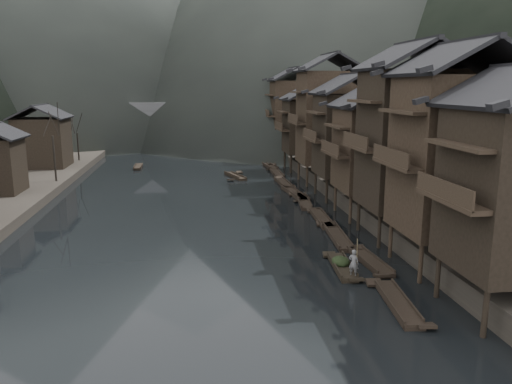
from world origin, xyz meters
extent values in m
plane|color=black|center=(0.00, 0.00, 0.00)|extent=(300.00, 300.00, 0.00)
cube|color=#2D2823|center=(35.00, 40.00, 0.90)|extent=(40.00, 200.00, 1.80)
cylinder|color=black|center=(14.20, -10.40, 1.30)|extent=(0.30, 0.30, 2.90)
cylinder|color=black|center=(14.20, -5.60, 1.30)|extent=(0.30, 0.30, 2.90)
cylinder|color=black|center=(16.95, -5.60, 1.30)|extent=(0.30, 0.30, 2.90)
cube|color=black|center=(13.30, -8.00, 6.42)|extent=(1.20, 5.70, 0.25)
cylinder|color=black|center=(14.20, -3.40, 1.30)|extent=(0.30, 0.30, 2.90)
cylinder|color=black|center=(14.20, 1.40, 1.30)|extent=(0.30, 0.30, 2.90)
cylinder|color=black|center=(16.95, -3.40, 1.30)|extent=(0.30, 0.30, 2.90)
cylinder|color=black|center=(16.95, 1.40, 1.30)|extent=(0.30, 0.30, 2.90)
cube|color=black|center=(17.30, -1.00, 7.69)|extent=(7.00, 6.00, 10.19)
cube|color=black|center=(13.30, -1.00, 7.18)|extent=(1.20, 5.70, 0.25)
cylinder|color=black|center=(14.20, 3.60, 1.30)|extent=(0.30, 0.30, 2.90)
cylinder|color=black|center=(14.20, 8.40, 1.30)|extent=(0.30, 0.30, 2.90)
cylinder|color=black|center=(16.95, 3.60, 1.30)|extent=(0.30, 0.30, 2.90)
cylinder|color=black|center=(16.95, 8.40, 1.30)|extent=(0.30, 0.30, 2.90)
cube|color=black|center=(17.30, 6.00, 7.97)|extent=(7.00, 6.00, 10.75)
cube|color=black|center=(13.30, 6.00, 7.44)|extent=(1.20, 5.70, 0.25)
cylinder|color=black|center=(14.20, 10.60, 1.30)|extent=(0.30, 0.30, 2.90)
cylinder|color=black|center=(14.20, 15.40, 1.30)|extent=(0.30, 0.30, 2.90)
cylinder|color=black|center=(16.95, 10.60, 1.30)|extent=(0.30, 0.30, 2.90)
cylinder|color=black|center=(16.95, 15.40, 1.30)|extent=(0.30, 0.30, 2.90)
cube|color=black|center=(17.30, 13.00, 6.41)|extent=(7.00, 6.00, 7.62)
cube|color=black|center=(13.30, 13.00, 6.03)|extent=(1.20, 5.70, 0.25)
cylinder|color=black|center=(14.20, 18.60, 1.30)|extent=(0.30, 0.30, 2.90)
cylinder|color=black|center=(14.20, 23.40, 1.30)|extent=(0.30, 0.30, 2.90)
cylinder|color=black|center=(16.95, 18.60, 1.30)|extent=(0.30, 0.30, 2.90)
cylinder|color=black|center=(16.95, 23.40, 1.30)|extent=(0.30, 0.30, 2.90)
cube|color=black|center=(17.30, 21.00, 6.94)|extent=(7.00, 6.00, 8.69)
cube|color=black|center=(13.30, 21.00, 6.51)|extent=(1.20, 5.70, 0.25)
cylinder|color=black|center=(14.20, 27.60, 1.30)|extent=(0.30, 0.30, 2.90)
cylinder|color=black|center=(14.20, 32.40, 1.30)|extent=(0.30, 0.30, 2.90)
cylinder|color=black|center=(16.95, 27.60, 1.30)|extent=(0.30, 0.30, 2.90)
cylinder|color=black|center=(16.95, 32.40, 1.30)|extent=(0.30, 0.30, 2.90)
cube|color=black|center=(17.30, 30.00, 8.25)|extent=(7.00, 6.00, 11.29)
cube|color=black|center=(13.30, 30.00, 7.68)|extent=(1.20, 5.70, 0.25)
cylinder|color=black|center=(14.20, 37.60, 1.30)|extent=(0.30, 0.30, 2.90)
cylinder|color=black|center=(14.20, 42.40, 1.30)|extent=(0.30, 0.30, 2.90)
cylinder|color=black|center=(16.95, 37.60, 1.30)|extent=(0.30, 0.30, 2.90)
cylinder|color=black|center=(16.95, 42.40, 1.30)|extent=(0.30, 0.30, 2.90)
cube|color=black|center=(17.30, 40.00, 6.39)|extent=(7.00, 6.00, 7.58)
cube|color=black|center=(13.30, 40.00, 6.01)|extent=(1.20, 5.70, 0.25)
cylinder|color=black|center=(14.20, 49.60, 1.30)|extent=(0.30, 0.30, 2.90)
cylinder|color=black|center=(14.20, 54.40, 1.30)|extent=(0.30, 0.30, 2.90)
cylinder|color=black|center=(16.95, 49.60, 1.30)|extent=(0.30, 0.30, 2.90)
cylinder|color=black|center=(16.95, 54.40, 1.30)|extent=(0.30, 0.30, 2.90)
cube|color=black|center=(17.30, 52.00, 7.80)|extent=(7.00, 6.00, 10.40)
cube|color=black|center=(13.30, 52.00, 7.28)|extent=(1.20, 5.70, 0.25)
cube|color=black|center=(-20.50, 42.00, 4.60)|extent=(6.50, 6.50, 6.80)
cylinder|color=black|center=(-17.00, 15.56, 3.78)|extent=(0.24, 0.24, 5.17)
cylinder|color=black|center=(-17.00, 30.28, 3.92)|extent=(0.24, 0.24, 5.44)
cylinder|color=black|center=(-17.00, 47.71, 3.28)|extent=(0.24, 0.24, 4.17)
cube|color=black|center=(11.47, -6.41, 0.15)|extent=(1.70, 6.14, 0.30)
cube|color=black|center=(11.47, -6.41, 0.33)|extent=(1.75, 6.03, 0.10)
cube|color=black|center=(11.17, -3.51, 0.29)|extent=(1.01, 0.84, 0.33)
cube|color=black|center=(11.76, -9.30, 0.29)|extent=(1.01, 0.84, 0.33)
cube|color=black|center=(12.29, 0.37, 0.15)|extent=(1.50, 5.91, 0.30)
cube|color=black|center=(12.29, 0.37, 0.33)|extent=(1.55, 5.80, 0.10)
cube|color=black|center=(12.49, 3.17, 0.29)|extent=(0.98, 0.79, 0.32)
cube|color=black|center=(12.10, -2.43, 0.29)|extent=(0.98, 0.79, 0.32)
cube|color=black|center=(11.76, 6.54, 0.15)|extent=(1.70, 7.74, 0.30)
cube|color=black|center=(11.76, 6.54, 0.33)|extent=(1.75, 7.59, 0.10)
cube|color=black|center=(11.47, 10.21, 0.29)|extent=(1.01, 1.01, 0.37)
cube|color=black|center=(12.05, 2.87, 0.29)|extent=(1.01, 1.01, 0.37)
cube|color=black|center=(11.90, 11.85, 0.15)|extent=(1.44, 6.35, 0.30)
cube|color=black|center=(11.90, 11.85, 0.33)|extent=(1.48, 6.23, 0.10)
cube|color=black|center=(11.74, 14.87, 0.29)|extent=(0.98, 0.83, 0.33)
cube|color=black|center=(12.06, 8.83, 0.29)|extent=(0.98, 0.83, 0.33)
cube|color=black|center=(11.85, 19.13, 0.15)|extent=(1.97, 7.35, 0.30)
cube|color=black|center=(11.85, 19.13, 0.33)|extent=(2.01, 7.22, 0.10)
cube|color=black|center=(11.42, 22.60, 0.29)|extent=(1.04, 1.00, 0.36)
cube|color=black|center=(12.27, 15.66, 0.29)|extent=(1.04, 1.00, 0.36)
cube|color=black|center=(11.72, 22.91, 0.15)|extent=(1.87, 7.69, 0.30)
cube|color=black|center=(11.72, 22.91, 0.33)|extent=(1.91, 7.55, 0.10)
cube|color=black|center=(12.09, 26.55, 0.29)|extent=(1.02, 1.02, 0.37)
cube|color=black|center=(11.35, 19.27, 0.29)|extent=(1.02, 1.02, 0.37)
cube|color=black|center=(11.56, 29.39, 0.15)|extent=(1.27, 6.75, 0.30)
cube|color=black|center=(11.56, 29.39, 0.33)|extent=(1.32, 6.62, 0.10)
cube|color=black|center=(11.64, 32.62, 0.29)|extent=(0.96, 0.85, 0.34)
cube|color=black|center=(11.47, 26.16, 0.29)|extent=(0.96, 0.85, 0.34)
cube|color=black|center=(11.94, 36.14, 0.15)|extent=(1.22, 6.16, 0.30)
cube|color=black|center=(11.94, 36.14, 0.33)|extent=(1.27, 6.03, 0.10)
cube|color=black|center=(11.89, 39.08, 0.29)|extent=(0.95, 0.78, 0.33)
cube|color=black|center=(12.00, 33.19, 0.29)|extent=(0.95, 0.78, 0.33)
cube|color=black|center=(11.96, 43.19, 0.15)|extent=(1.85, 6.78, 0.30)
cube|color=black|center=(11.96, 43.19, 0.33)|extent=(1.89, 6.65, 0.10)
cube|color=black|center=(12.33, 46.39, 0.29)|extent=(1.02, 0.92, 0.34)
cube|color=black|center=(11.60, 40.00, 0.29)|extent=(1.02, 0.92, 0.34)
cube|color=black|center=(12.27, 46.86, 0.15)|extent=(1.51, 7.56, 0.30)
cube|color=black|center=(12.27, 46.86, 0.33)|extent=(1.56, 7.41, 0.10)
cube|color=black|center=(12.47, 50.46, 0.29)|extent=(0.98, 0.97, 0.36)
cube|color=black|center=(12.07, 43.26, 0.29)|extent=(0.98, 0.97, 0.36)
cube|color=black|center=(12.40, 54.88, 0.15)|extent=(1.85, 6.77, 0.30)
cube|color=black|center=(12.40, 54.88, 0.33)|extent=(1.89, 6.65, 0.10)
cube|color=black|center=(12.77, 58.07, 0.29)|extent=(1.02, 0.92, 0.34)
cube|color=black|center=(12.04, 51.69, 0.29)|extent=(1.02, 0.92, 0.34)
cube|color=black|center=(6.00, 35.09, 0.15)|extent=(2.65, 5.96, 0.30)
cube|color=black|center=(6.00, 35.09, 0.33)|extent=(2.66, 5.86, 0.10)
cube|color=black|center=(6.81, 37.81, 0.29)|extent=(1.02, 0.94, 0.32)
cube|color=black|center=(5.18, 32.37, 0.29)|extent=(1.02, 0.94, 0.32)
cube|color=black|center=(-7.86, 44.93, 0.15)|extent=(1.05, 4.64, 0.30)
cube|color=black|center=(-7.86, 44.93, 0.33)|extent=(1.10, 4.55, 0.10)
cube|color=black|center=(-7.83, 47.15, 0.29)|extent=(0.86, 0.59, 0.29)
cube|color=black|center=(-7.88, 42.70, 0.29)|extent=(0.86, 0.59, 0.29)
cube|color=black|center=(6.80, 59.22, 0.15)|extent=(4.59, 5.20, 0.30)
cube|color=black|center=(6.80, 59.22, 0.33)|extent=(4.55, 5.14, 0.10)
cube|color=black|center=(8.63, 61.41, 0.29)|extent=(1.12, 1.11, 0.32)
cube|color=black|center=(4.96, 57.03, 0.29)|extent=(1.12, 1.11, 0.32)
cube|color=black|center=(-3.41, 70.68, 0.15)|extent=(2.77, 5.86, 0.30)
cube|color=black|center=(-3.41, 70.68, 0.33)|extent=(2.78, 5.76, 0.10)
cube|color=black|center=(-2.54, 73.34, 0.29)|extent=(1.03, 0.95, 0.32)
cube|color=black|center=(-4.28, 68.02, 0.29)|extent=(1.03, 0.95, 0.32)
cube|color=#4C4C4F|center=(0.00, 72.00, 7.20)|extent=(40.00, 6.00, 1.60)
cube|color=#4C4C4F|center=(0.00, 69.30, 8.50)|extent=(40.00, 0.50, 1.00)
cube|color=#4C4C4F|center=(0.00, 74.70, 8.50)|extent=(40.00, 0.50, 1.00)
cube|color=#4C4C4F|center=(-14.00, 72.00, 3.20)|extent=(3.20, 6.00, 6.40)
cube|color=#4C4C4F|center=(-4.50, 72.00, 3.20)|extent=(3.20, 6.00, 6.40)
cube|color=#4C4C4F|center=(4.50, 72.00, 3.20)|extent=(3.20, 6.00, 6.40)
cube|color=#4C4C4F|center=(14.00, 72.00, 3.20)|extent=(3.20, 6.00, 6.40)
cube|color=black|center=(10.07, -0.45, 0.15)|extent=(1.49, 5.09, 0.30)
cube|color=black|center=(10.07, -0.45, 0.33)|extent=(1.54, 4.99, 0.10)
cube|color=black|center=(9.87, 1.95, 0.29)|extent=(0.97, 0.70, 0.30)
cube|color=black|center=(10.26, -2.85, 0.29)|extent=(0.97, 0.70, 0.30)
ellipsoid|color=black|center=(10.05, -0.20, 0.80)|extent=(1.20, 1.57, 0.72)
imported|color=slate|center=(10.22, -2.35, 1.35)|extent=(0.79, 0.74, 1.82)
cylinder|color=#8C7A51|center=(10.42, -2.35, 3.98)|extent=(0.76, 1.89, 3.44)
camera|label=1|loc=(0.17, -31.32, 12.12)|focal=35.00mm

